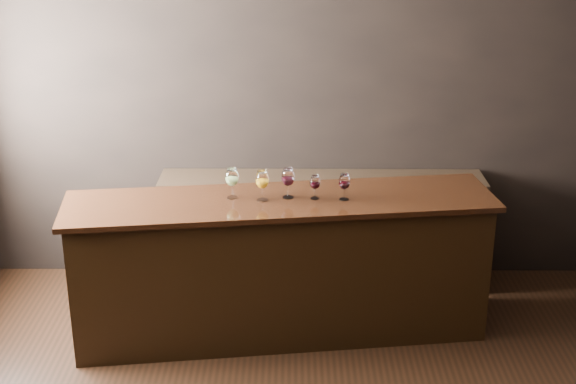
{
  "coord_description": "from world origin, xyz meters",
  "views": [
    {
      "loc": [
        0.07,
        -3.84,
        3.03
      ],
      "look_at": [
        0.03,
        1.25,
        1.09
      ],
      "focal_mm": 50.0,
      "sensor_mm": 36.0,
      "label": 1
    }
  ],
  "objects_px": {
    "bar_counter": "(281,270)",
    "glass_red_a": "(288,178)",
    "glass_white": "(232,178)",
    "glass_amber": "(262,180)",
    "back_bar_shelf": "(321,231)",
    "glass_red_c": "(344,182)",
    "glass_red_b": "(315,183)"
  },
  "relations": [
    {
      "from": "back_bar_shelf",
      "to": "glass_red_c",
      "type": "bearing_deg",
      "value": -81.2
    },
    {
      "from": "glass_red_a",
      "to": "glass_red_c",
      "type": "height_order",
      "value": "glass_red_a"
    },
    {
      "from": "glass_white",
      "to": "glass_red_c",
      "type": "relative_size",
      "value": 1.16
    },
    {
      "from": "glass_red_b",
      "to": "glass_red_a",
      "type": "bearing_deg",
      "value": 174.77
    },
    {
      "from": "glass_amber",
      "to": "glass_red_a",
      "type": "distance_m",
      "value": 0.18
    },
    {
      "from": "bar_counter",
      "to": "glass_red_c",
      "type": "height_order",
      "value": "glass_red_c"
    },
    {
      "from": "glass_red_b",
      "to": "glass_red_c",
      "type": "height_order",
      "value": "glass_red_c"
    },
    {
      "from": "glass_amber",
      "to": "glass_red_a",
      "type": "height_order",
      "value": "glass_amber"
    },
    {
      "from": "bar_counter",
      "to": "glass_amber",
      "type": "xyz_separation_m",
      "value": [
        -0.12,
        -0.03,
        0.68
      ]
    },
    {
      "from": "back_bar_shelf",
      "to": "glass_white",
      "type": "xyz_separation_m",
      "value": [
        -0.64,
        -0.77,
        0.72
      ]
    },
    {
      "from": "glass_white",
      "to": "glass_red_a",
      "type": "distance_m",
      "value": 0.38
    },
    {
      "from": "bar_counter",
      "to": "glass_red_b",
      "type": "height_order",
      "value": "glass_red_b"
    },
    {
      "from": "bar_counter",
      "to": "glass_amber",
      "type": "height_order",
      "value": "glass_amber"
    },
    {
      "from": "bar_counter",
      "to": "glass_red_a",
      "type": "bearing_deg",
      "value": 20.8
    },
    {
      "from": "glass_white",
      "to": "glass_amber",
      "type": "height_order",
      "value": "same"
    },
    {
      "from": "glass_amber",
      "to": "glass_red_b",
      "type": "relative_size",
      "value": 1.28
    },
    {
      "from": "back_bar_shelf",
      "to": "glass_red_c",
      "type": "xyz_separation_m",
      "value": [
        0.12,
        -0.79,
        0.7
      ]
    },
    {
      "from": "glass_white",
      "to": "glass_red_b",
      "type": "xyz_separation_m",
      "value": [
        0.56,
        -0.0,
        -0.03
      ]
    },
    {
      "from": "glass_amber",
      "to": "back_bar_shelf",
      "type": "bearing_deg",
      "value": 61.78
    },
    {
      "from": "back_bar_shelf",
      "to": "glass_amber",
      "type": "bearing_deg",
      "value": -118.22
    },
    {
      "from": "glass_white",
      "to": "glass_red_c",
      "type": "height_order",
      "value": "glass_white"
    },
    {
      "from": "glass_amber",
      "to": "glass_red_c",
      "type": "xyz_separation_m",
      "value": [
        0.55,
        0.02,
        -0.02
      ]
    },
    {
      "from": "bar_counter",
      "to": "glass_red_a",
      "type": "relative_size",
      "value": 13.4
    },
    {
      "from": "bar_counter",
      "to": "back_bar_shelf",
      "type": "bearing_deg",
      "value": 60.84
    },
    {
      "from": "glass_red_a",
      "to": "glass_red_c",
      "type": "distance_m",
      "value": 0.38
    },
    {
      "from": "back_bar_shelf",
      "to": "glass_amber",
      "type": "xyz_separation_m",
      "value": [
        -0.43,
        -0.81,
        0.72
      ]
    },
    {
      "from": "glass_white",
      "to": "glass_amber",
      "type": "distance_m",
      "value": 0.21
    },
    {
      "from": "glass_red_a",
      "to": "glass_red_c",
      "type": "xyz_separation_m",
      "value": [
        0.38,
        -0.04,
        -0.02
      ]
    },
    {
      "from": "glass_white",
      "to": "glass_red_c",
      "type": "distance_m",
      "value": 0.76
    },
    {
      "from": "back_bar_shelf",
      "to": "glass_white",
      "type": "height_order",
      "value": "glass_white"
    },
    {
      "from": "bar_counter",
      "to": "glass_white",
      "type": "relative_size",
      "value": 13.26
    },
    {
      "from": "glass_amber",
      "to": "glass_white",
      "type": "bearing_deg",
      "value": 168.67
    }
  ]
}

